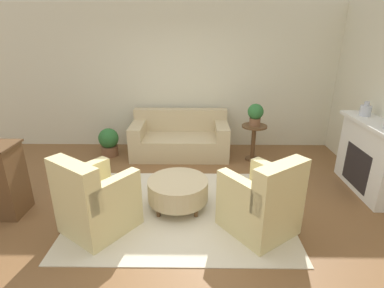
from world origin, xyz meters
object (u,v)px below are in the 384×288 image
Objects in this scene: potted_plant_on_side_table at (255,114)px; armchair_right at (262,203)px; couch at (180,139)px; ottoman_table at (178,189)px; side_table at (254,137)px; potted_plant_floor at (109,141)px; vase_mantel_near at (366,110)px; armchair_left at (95,202)px.

armchair_right is at bearing -97.53° from potted_plant_on_side_table.
ottoman_table is at bearing -88.08° from couch.
side_table is at bearing -90.00° from potted_plant_on_side_table.
potted_plant_floor is (-2.46, 2.34, -0.10)m from armchair_right.
side_table is at bearing 82.47° from armchair_right.
couch reaches higher than potted_plant_floor.
couch is 2.64m from armchair_right.
vase_mantel_near is (1.77, 1.37, 0.78)m from armchair_right.
side_table is at bearing 51.40° from ottoman_table.
potted_plant_floor is (-1.37, -0.06, -0.03)m from couch.
couch is 1.51m from potted_plant_on_side_table.
armchair_left is 1.98m from armchair_right.
armchair_left is 1.00× the size of armchair_right.
armchair_left is at bearing -78.30° from potted_plant_floor.
vase_mantel_near reaches higher than potted_plant_on_side_table.
armchair_right is at bearing -97.53° from side_table.
side_table is at bearing -10.09° from couch.
armchair_right is 2.18m from side_table.
armchair_right is 1.52× the size of side_table.
vase_mantel_near reaches higher than potted_plant_floor.
armchair_left is 1.52× the size of side_table.
potted_plant_on_side_table is at bearing 151.84° from vase_mantel_near.
armchair_right is 2.24m from potted_plant_on_side_table.
side_table is (1.37, -0.24, 0.14)m from couch.
vase_mantel_near is (1.49, -0.80, 0.72)m from side_table.
ottoman_table is 1.51× the size of potted_plant_floor.
potted_plant_on_side_table is at bearing 51.40° from ottoman_table.
side_table is (2.26, 2.16, 0.06)m from armchair_left.
vase_mantel_near is (2.80, 0.84, 0.90)m from ottoman_table.
ottoman_table is at bearing -163.21° from vase_mantel_near.
ottoman_table is (-1.02, 0.52, -0.12)m from armchair_right.
potted_plant_on_side_table is 0.74× the size of potted_plant_floor.
armchair_left is at bearing -159.99° from vase_mantel_near.
ottoman_table is 3.76× the size of vase_mantel_near.
potted_plant_floor is (-2.75, 0.18, -0.61)m from potted_plant_on_side_table.
ottoman_table is 2.32m from potted_plant_floor.
side_table is at bearing -3.74° from potted_plant_floor.
couch is at bearing 169.91° from side_table.
potted_plant_on_side_table is 2.82m from potted_plant_floor.
potted_plant_on_side_table reaches higher than ottoman_table.
couch is at bearing 69.70° from armchair_left.
couch is 2.72× the size of side_table.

